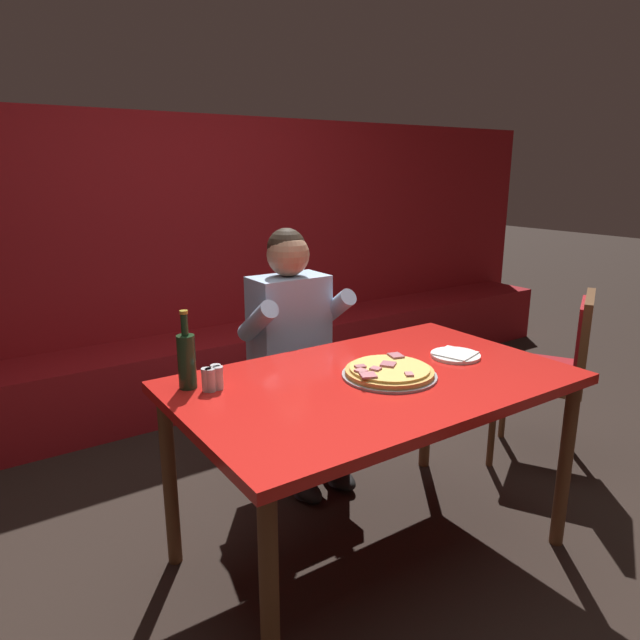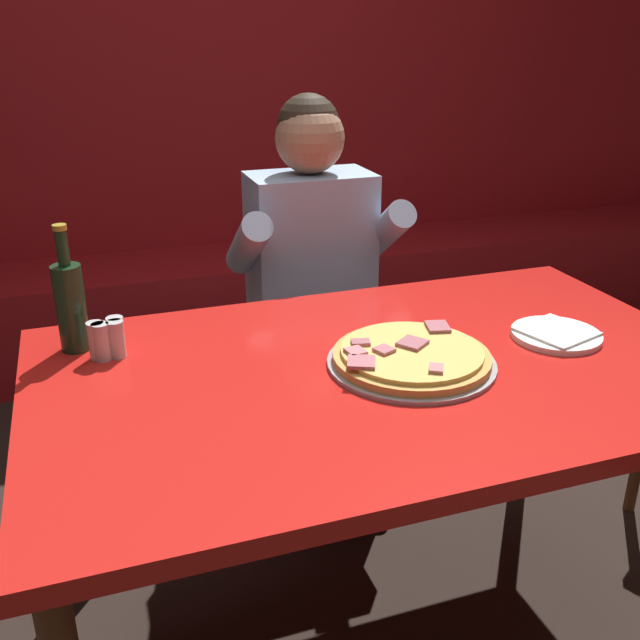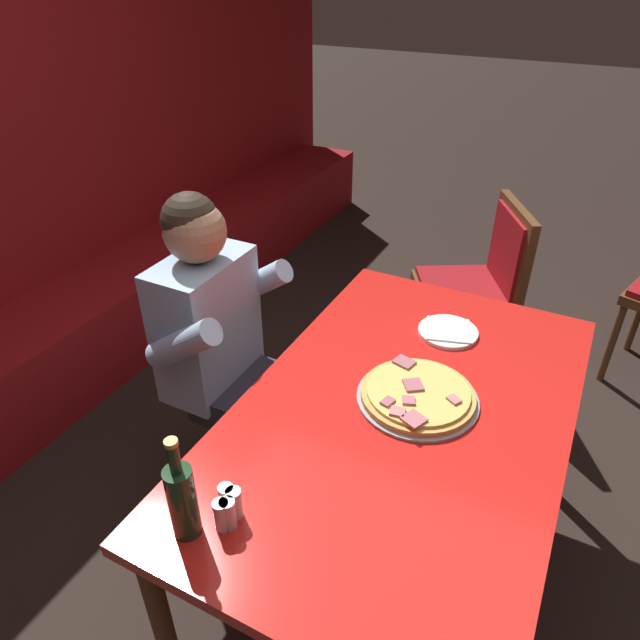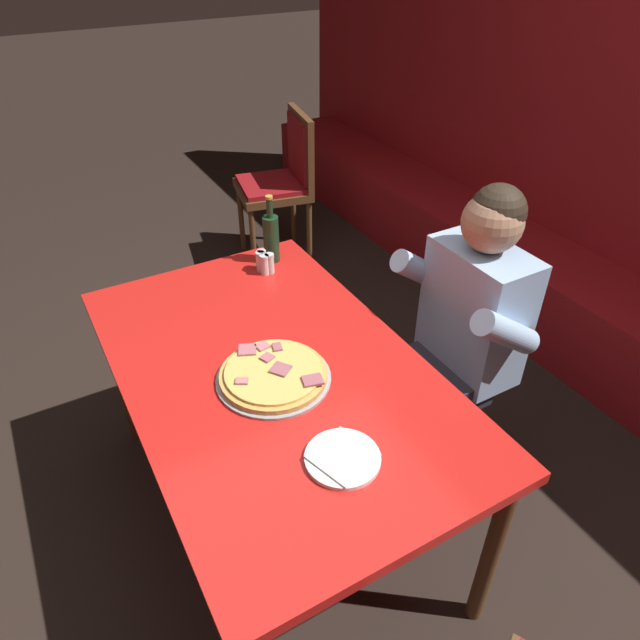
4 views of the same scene
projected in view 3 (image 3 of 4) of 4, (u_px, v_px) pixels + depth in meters
ground_plane at (388, 566)px, 2.11m from camera, size 24.00×24.00×0.00m
booth_bench at (24, 374)px, 2.70m from camera, size 6.46×0.48×0.46m
main_dining_table at (402, 427)px, 1.73m from camera, size 1.51×0.92×0.77m
pizza at (418, 395)px, 1.71m from camera, size 0.37×0.37×0.05m
plate_white_paper at (448, 331)px, 2.02m from camera, size 0.21×0.21×0.02m
beer_bottle at (182, 499)px, 1.28m from camera, size 0.07×0.07×0.29m
shaker_oregano at (228, 515)px, 1.33m from camera, size 0.04×0.04×0.09m
shaker_red_pepper_flakes at (227, 501)px, 1.36m from camera, size 0.04×0.04×0.09m
shaker_parmesan at (222, 516)px, 1.32m from camera, size 0.04×0.04×0.09m
shaker_black_pepper at (235, 505)px, 1.35m from camera, size 0.04×0.04×0.09m
diner_seated_blue_shirt at (228, 347)px, 2.07m from camera, size 0.53×0.53×1.27m
dining_chair_far_left at (480, 280)px, 2.78m from camera, size 0.60×0.60×0.94m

